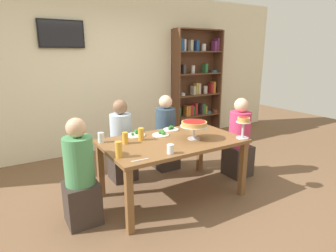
{
  "coord_description": "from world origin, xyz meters",
  "views": [
    {
      "loc": [
        -1.73,
        -2.75,
        1.77
      ],
      "look_at": [
        0.0,
        0.1,
        0.89
      ],
      "focal_mm": 30.04,
      "sensor_mm": 36.0,
      "label": 1
    }
  ],
  "objects_px": {
    "beer_glass_amber_tall": "(119,150)",
    "water_glass_clear_far": "(170,149)",
    "cutlery_fork_near": "(187,126)",
    "salad_plate_far_diner": "(171,129)",
    "diner_head_east": "(239,143)",
    "television": "(61,34)",
    "water_glass_clear_spare": "(101,137)",
    "salad_plate_near_diner": "(161,134)",
    "beer_glass_amber_short": "(141,134)",
    "beer_glass_amber_spare": "(125,138)",
    "bookshelf": "(196,84)",
    "diner_far_left": "(122,146)",
    "cutlery_fork_far": "(140,160)",
    "personal_pizza_stand": "(243,123)",
    "deep_dish_pizza_stand": "(194,125)",
    "dining_table": "(172,146)",
    "diner_head_west": "(81,180)",
    "water_glass_clear_near": "(193,125)",
    "diner_far_right": "(166,138)",
    "salad_plate_spare": "(136,134)"
  },
  "relations": [
    {
      "from": "diner_far_right",
      "to": "salad_plate_far_diner",
      "type": "xyz_separation_m",
      "value": [
        -0.17,
        -0.42,
        0.27
      ]
    },
    {
      "from": "water_glass_clear_spare",
      "to": "cutlery_fork_near",
      "type": "bearing_deg",
      "value": 2.85
    },
    {
      "from": "beer_glass_amber_spare",
      "to": "cutlery_fork_near",
      "type": "xyz_separation_m",
      "value": [
        1.05,
        0.25,
        -0.07
      ]
    },
    {
      "from": "beer_glass_amber_spare",
      "to": "water_glass_clear_far",
      "type": "height_order",
      "value": "beer_glass_amber_spare"
    },
    {
      "from": "diner_head_west",
      "to": "salad_plate_near_diner",
      "type": "distance_m",
      "value": 1.16
    },
    {
      "from": "beer_glass_amber_spare",
      "to": "cutlery_fork_far",
      "type": "bearing_deg",
      "value": -98.31
    },
    {
      "from": "salad_plate_near_diner",
      "to": "beer_glass_amber_short",
      "type": "distance_m",
      "value": 0.32
    },
    {
      "from": "diner_head_east",
      "to": "cutlery_fork_near",
      "type": "xyz_separation_m",
      "value": [
        -0.65,
        0.38,
        0.25
      ]
    },
    {
      "from": "dining_table",
      "to": "salad_plate_spare",
      "type": "bearing_deg",
      "value": 127.83
    },
    {
      "from": "bookshelf",
      "to": "water_glass_clear_near",
      "type": "height_order",
      "value": "bookshelf"
    },
    {
      "from": "beer_glass_amber_tall",
      "to": "water_glass_clear_far",
      "type": "xyz_separation_m",
      "value": [
        0.5,
        -0.18,
        -0.03
      ]
    },
    {
      "from": "cutlery_fork_near",
      "to": "salad_plate_far_diner",
      "type": "bearing_deg",
      "value": 6.74
    },
    {
      "from": "diner_head_west",
      "to": "cutlery_fork_near",
      "type": "xyz_separation_m",
      "value": [
        1.63,
        0.41,
        0.25
      ]
    },
    {
      "from": "deep_dish_pizza_stand",
      "to": "salad_plate_near_diner",
      "type": "distance_m",
      "value": 0.46
    },
    {
      "from": "cutlery_fork_far",
      "to": "television",
      "type": "bearing_deg",
      "value": 96.13
    },
    {
      "from": "deep_dish_pizza_stand",
      "to": "salad_plate_far_diner",
      "type": "bearing_deg",
      "value": 92.92
    },
    {
      "from": "beer_glass_amber_spare",
      "to": "cutlery_fork_near",
      "type": "height_order",
      "value": "beer_glass_amber_spare"
    },
    {
      "from": "dining_table",
      "to": "water_glass_clear_near",
      "type": "height_order",
      "value": "water_glass_clear_near"
    },
    {
      "from": "personal_pizza_stand",
      "to": "water_glass_clear_spare",
      "type": "xyz_separation_m",
      "value": [
        -1.54,
        0.75,
        -0.13
      ]
    },
    {
      "from": "bookshelf",
      "to": "beer_glass_amber_spare",
      "type": "height_order",
      "value": "bookshelf"
    },
    {
      "from": "deep_dish_pizza_stand",
      "to": "personal_pizza_stand",
      "type": "distance_m",
      "value": 0.6
    },
    {
      "from": "television",
      "to": "beer_glass_amber_spare",
      "type": "distance_m",
      "value": 2.32
    },
    {
      "from": "beer_glass_amber_spare",
      "to": "cutlery_fork_near",
      "type": "relative_size",
      "value": 0.75
    },
    {
      "from": "dining_table",
      "to": "water_glass_clear_spare",
      "type": "bearing_deg",
      "value": 155.58
    },
    {
      "from": "diner_far_left",
      "to": "water_glass_clear_near",
      "type": "relative_size",
      "value": 9.68
    },
    {
      "from": "water_glass_clear_spare",
      "to": "water_glass_clear_far",
      "type": "bearing_deg",
      "value": -55.95
    },
    {
      "from": "beer_glass_amber_spare",
      "to": "deep_dish_pizza_stand",
      "type": "bearing_deg",
      "value": -18.97
    },
    {
      "from": "salad_plate_spare",
      "to": "cutlery_fork_near",
      "type": "relative_size",
      "value": 1.36
    },
    {
      "from": "bookshelf",
      "to": "diner_head_east",
      "type": "height_order",
      "value": "bookshelf"
    },
    {
      "from": "diner_head_east",
      "to": "television",
      "type": "bearing_deg",
      "value": -47.41
    },
    {
      "from": "salad_plate_near_diner",
      "to": "beer_glass_amber_short",
      "type": "bearing_deg",
      "value": -171.97
    },
    {
      "from": "bookshelf",
      "to": "diner_far_left",
      "type": "height_order",
      "value": "bookshelf"
    },
    {
      "from": "bookshelf",
      "to": "beer_glass_amber_short",
      "type": "distance_m",
      "value": 2.86
    },
    {
      "from": "diner_head_east",
      "to": "beer_glass_amber_short",
      "type": "distance_m",
      "value": 1.53
    },
    {
      "from": "diner_head_west",
      "to": "water_glass_clear_spare",
      "type": "bearing_deg",
      "value": 44.91
    },
    {
      "from": "diner_far_right",
      "to": "water_glass_clear_near",
      "type": "distance_m",
      "value": 0.64
    },
    {
      "from": "personal_pizza_stand",
      "to": "beer_glass_amber_short",
      "type": "distance_m",
      "value": 1.25
    },
    {
      "from": "television",
      "to": "diner_far_right",
      "type": "height_order",
      "value": "television"
    },
    {
      "from": "personal_pizza_stand",
      "to": "water_glass_clear_far",
      "type": "bearing_deg",
      "value": 179.7
    },
    {
      "from": "cutlery_fork_near",
      "to": "diner_head_west",
      "type": "bearing_deg",
      "value": 14.79
    },
    {
      "from": "dining_table",
      "to": "personal_pizza_stand",
      "type": "height_order",
      "value": "personal_pizza_stand"
    },
    {
      "from": "beer_glass_amber_tall",
      "to": "water_glass_clear_near",
      "type": "distance_m",
      "value": 1.34
    },
    {
      "from": "dining_table",
      "to": "beer_glass_amber_tall",
      "type": "xyz_separation_m",
      "value": [
        -0.77,
        -0.22,
        0.17
      ]
    },
    {
      "from": "deep_dish_pizza_stand",
      "to": "diner_far_left",
      "type": "bearing_deg",
      "value": 123.47
    },
    {
      "from": "cutlery_fork_far",
      "to": "personal_pizza_stand",
      "type": "bearing_deg",
      "value": 3.28
    },
    {
      "from": "dining_table",
      "to": "water_glass_clear_far",
      "type": "xyz_separation_m",
      "value": [
        -0.27,
        -0.39,
        0.13
      ]
    },
    {
      "from": "water_glass_clear_near",
      "to": "water_glass_clear_far",
      "type": "distance_m",
      "value": 0.99
    },
    {
      "from": "beer_glass_amber_tall",
      "to": "water_glass_clear_spare",
      "type": "xyz_separation_m",
      "value": [
        0.0,
        0.56,
        -0.02
      ]
    },
    {
      "from": "personal_pizza_stand",
      "to": "water_glass_clear_spare",
      "type": "relative_size",
      "value": 2.23
    },
    {
      "from": "dining_table",
      "to": "personal_pizza_stand",
      "type": "distance_m",
      "value": 0.91
    }
  ]
}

